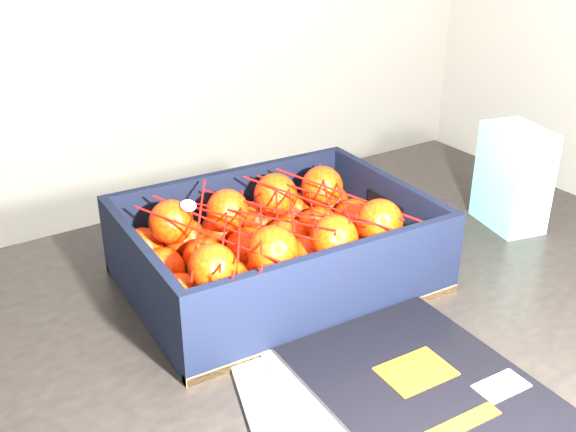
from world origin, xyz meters
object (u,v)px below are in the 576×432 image
table (309,381)px  magazine_stack (400,407)px  produce_crate (277,258)px  retail_carton (513,177)px

table → magazine_stack: size_ratio=3.79×
magazine_stack → produce_crate: (0.02, 0.29, 0.03)m
produce_crate → retail_carton: size_ratio=2.42×
table → magazine_stack: (-0.01, -0.19, 0.11)m
produce_crate → magazine_stack: bearing=-94.1°
table → produce_crate: size_ratio=3.24×
table → retail_carton: retail_carton is taller
retail_carton → table: bearing=-160.0°
table → retail_carton: size_ratio=7.85×
magazine_stack → retail_carton: retail_carton is taller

